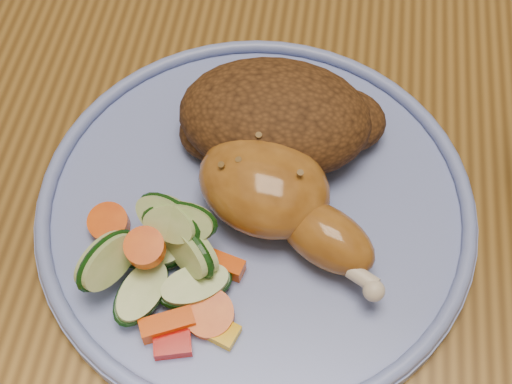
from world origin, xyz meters
The scene contains 6 objects.
dining_table centered at (0.00, 0.00, 0.67)m, with size 0.90×1.40×0.75m.
plate centered at (-0.03, -0.11, 0.76)m, with size 0.30×0.30×0.01m, color #6C7FC3.
plate_rim centered at (-0.03, -0.11, 0.77)m, with size 0.29×0.29×0.01m, color #6C7FC3.
chicken_leg centered at (-0.01, -0.12, 0.78)m, with size 0.14×0.12×0.05m.
rice_pilaf centered at (-0.02, -0.05, 0.78)m, with size 0.14×0.10×0.06m.
vegetable_pile centered at (-0.08, -0.17, 0.78)m, with size 0.11×0.11×0.05m.
Camera 1 is at (0.01, -0.36, 1.17)m, focal length 50.00 mm.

